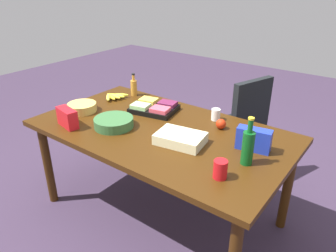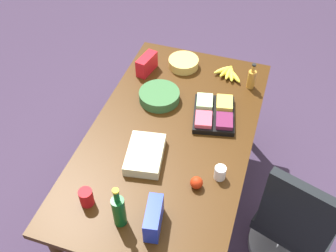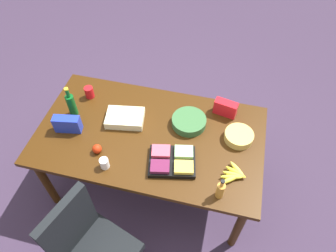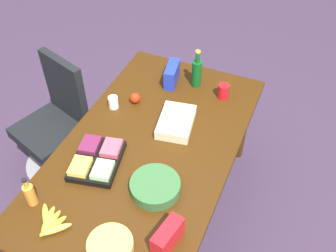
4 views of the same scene
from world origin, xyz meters
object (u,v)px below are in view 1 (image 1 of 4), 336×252
fruit_platter (154,108)px  red_solo_cup (220,169)px  salad_bowl (114,122)px  chip_bag_blue (254,140)px  chip_bag_red (67,118)px  paper_cup (216,115)px  sheet_cake (180,138)px  banana_bunch (114,96)px  office_chair (235,137)px  dressing_bottle (134,87)px  wine_bottle (248,146)px  apple_red (221,124)px  chip_bowl (82,107)px  conference_table (160,138)px

fruit_platter → red_solo_cup: red_solo_cup is taller
salad_bowl → chip_bag_blue: 1.02m
chip_bag_red → paper_cup: (0.83, 0.77, -0.03)m
sheet_cake → banana_bunch: bearing=161.3°
office_chair → chip_bag_red: office_chair is taller
dressing_bottle → sheet_cake: bearing=-29.9°
salad_bowl → dressing_bottle: 0.70m
chip_bag_red → red_solo_cup: bearing=4.1°
fruit_platter → chip_bag_blue: chip_bag_blue is taller
wine_bottle → paper_cup: (-0.47, 0.45, -0.07)m
banana_bunch → apple_red: apple_red is taller
chip_bowl → office_chair: bearing=48.9°
salad_bowl → dressing_bottle: (-0.35, 0.60, 0.04)m
sheet_cake → office_chair: bearing=93.3°
chip_bowl → dressing_bottle: size_ratio=1.13×
sheet_cake → apple_red: bearing=73.1°
wine_bottle → red_solo_cup: size_ratio=2.77×
banana_bunch → paper_cup: (0.98, 0.15, 0.02)m
wine_bottle → apple_red: wine_bottle is taller
dressing_bottle → chip_bag_red: 0.81m
chip_bowl → dressing_bottle: (0.08, 0.55, 0.05)m
office_chair → apple_red: (0.17, -0.65, 0.44)m
red_solo_cup → dressing_bottle: dressing_bottle is taller
apple_red → paper_cup: (-0.11, 0.12, 0.01)m
salad_bowl → paper_cup: 0.79m
chip_bag_red → paper_cup: chip_bag_red is taller
wine_bottle → sheet_cake: (-0.47, -0.03, -0.08)m
banana_bunch → wine_bottle: bearing=-11.8°
red_solo_cup → chip_bag_red: bearing=-175.9°
conference_table → fruit_platter: size_ratio=4.65×
sheet_cake → salad_bowl: bearing=-170.5°
red_solo_cup → dressing_bottle: bearing=151.4°
apple_red → chip_bag_blue: bearing=-25.8°
chip_bag_red → chip_bowl: bearing=120.0°
conference_table → sheet_cake: bearing=-20.1°
fruit_platter → apple_red: size_ratio=5.39×
chip_bowl → fruit_platter: bearing=37.1°
sheet_cake → red_solo_cup: bearing=-25.9°
fruit_platter → banana_bunch: (-0.48, 0.00, -0.01)m
conference_table → paper_cup: bearing=57.7°
salad_bowl → chip_bag_red: bearing=-144.9°
wine_bottle → chip_bowl: size_ratio=1.28×
sheet_cake → paper_cup: paper_cup is taller
salad_bowl → sheet_cake: salad_bowl is taller
paper_cup → sheet_cake: bearing=-90.2°
chip_bowl → red_solo_cup: bearing=-6.8°
fruit_platter → chip_bowl: bearing=-142.9°
apple_red → chip_bag_red: chip_bag_red is taller
red_solo_cup → salad_bowl: red_solo_cup is taller
fruit_platter → paper_cup: 0.52m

